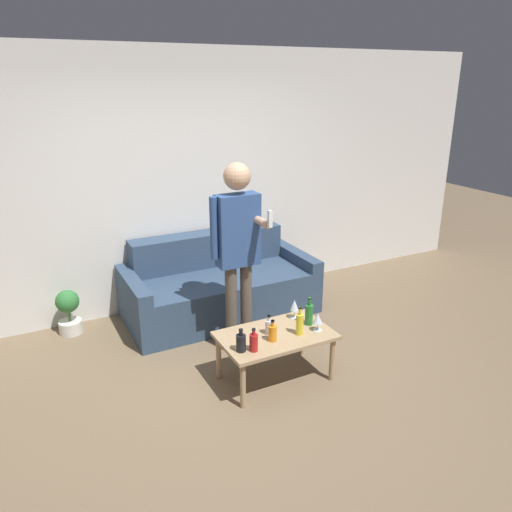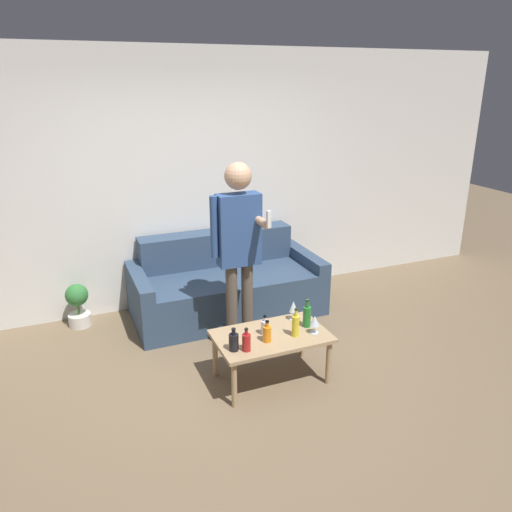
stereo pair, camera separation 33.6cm
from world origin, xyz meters
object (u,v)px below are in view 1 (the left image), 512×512
Objects in this scene: person_standing_front at (238,242)px; couch at (219,286)px; coffee_table at (275,339)px; bottle_orange at (254,342)px.

couch is at bearing 79.59° from person_standing_front.
couch reaches higher than coffee_table.
couch is at bearing 86.41° from coffee_table.
coffee_table is at bearing 28.79° from bottle_orange.
person_standing_front is at bearing -100.41° from couch.
bottle_orange reaches higher than coffee_table.
bottle_orange is at bearing -151.21° from coffee_table.
couch is 1.11m from person_standing_front.
couch is 1.38m from coffee_table.
bottle_orange is (-0.28, -0.15, 0.12)m from coffee_table.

